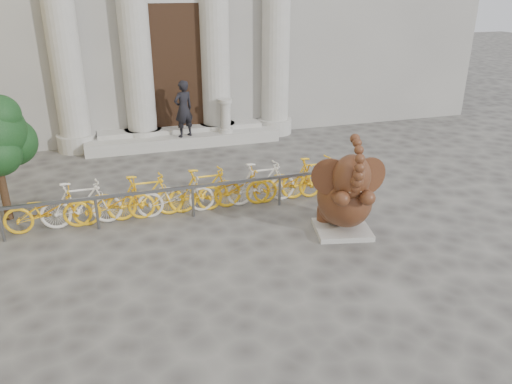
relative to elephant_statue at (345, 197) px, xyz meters
name	(u,v)px	position (x,y,z in m)	size (l,w,h in m)	color
ground	(291,318)	(-2.04, -2.34, -0.79)	(80.00, 80.00, 0.00)	#474442
entrance_steps	(184,139)	(-2.04, 7.06, -0.61)	(6.00, 1.20, 0.36)	#A8A59E
elephant_statue	(345,197)	(0.00, 0.00, 0.00)	(1.43, 1.71, 2.19)	#A8A59E
bike_rack	(190,191)	(-2.78, 1.94, -0.29)	(8.00, 0.53, 1.00)	slate
pedestrian	(183,109)	(-2.05, 6.71, 0.42)	(0.63, 0.41, 1.72)	black
balustrade_post	(226,117)	(-0.73, 6.76, 0.05)	(0.43, 0.43, 1.06)	#A8A59E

